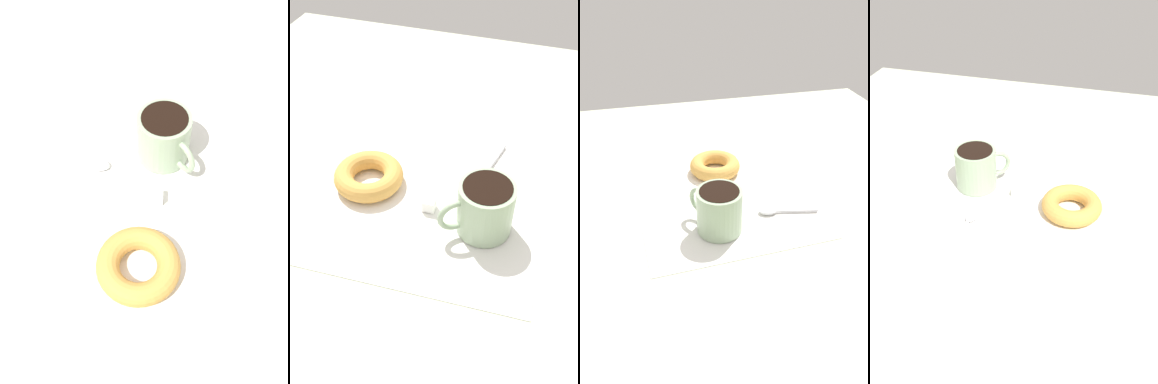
% 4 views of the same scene
% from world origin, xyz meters
% --- Properties ---
extents(ground_plane, '(1.20, 1.20, 0.02)m').
position_xyz_m(ground_plane, '(0.00, 0.00, -0.01)').
color(ground_plane, beige).
extents(napkin, '(0.36, 0.36, 0.00)m').
position_xyz_m(napkin, '(-0.02, -0.01, 0.00)').
color(napkin, white).
rests_on(napkin, ground_plane).
extents(coffee_cup, '(0.10, 0.09, 0.08)m').
position_xyz_m(coffee_cup, '(0.07, -0.04, 0.05)').
color(coffee_cup, '#9EB793').
rests_on(coffee_cup, napkin).
extents(donut, '(0.11, 0.11, 0.03)m').
position_xyz_m(donut, '(-0.13, -0.00, 0.02)').
color(donut, gold).
rests_on(donut, napkin).
extents(spoon, '(0.04, 0.12, 0.01)m').
position_xyz_m(spoon, '(0.05, 0.08, 0.01)').
color(spoon, silver).
rests_on(spoon, napkin).
extents(sugar_cube, '(0.02, 0.02, 0.02)m').
position_xyz_m(sugar_cube, '(-0.02, -0.03, 0.01)').
color(sugar_cube, white).
rests_on(sugar_cube, napkin).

